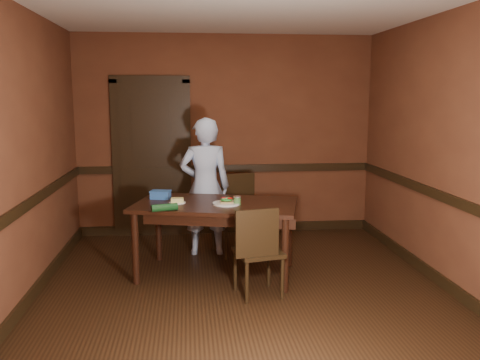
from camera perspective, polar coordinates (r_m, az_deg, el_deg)
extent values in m
cube|color=black|center=(5.04, 0.42, -12.51)|extent=(4.00, 4.50, 0.01)
cube|color=beige|center=(4.75, 0.46, 19.31)|extent=(4.00, 4.50, 0.01)
cube|color=#5A2E1B|center=(6.94, -1.62, 5.00)|extent=(4.00, 0.02, 2.70)
cube|color=#5A2E1B|center=(2.51, 6.14, -2.91)|extent=(4.00, 0.02, 2.70)
cube|color=#5A2E1B|center=(4.91, -23.46, 2.40)|extent=(0.02, 4.50, 2.70)
cube|color=#5A2E1B|center=(5.32, 22.43, 2.94)|extent=(0.02, 4.50, 2.70)
cube|color=black|center=(6.97, -1.60, 1.31)|extent=(4.00, 0.03, 0.10)
cube|color=black|center=(4.97, -22.96, -2.75)|extent=(0.03, 4.50, 0.10)
cube|color=black|center=(5.37, 21.99, -1.83)|extent=(0.03, 4.50, 0.10)
cube|color=black|center=(7.14, -1.57, -5.38)|extent=(4.00, 0.03, 0.12)
cube|color=black|center=(5.21, -22.36, -11.83)|extent=(0.03, 4.50, 0.12)
cube|color=black|center=(5.59, 21.45, -10.31)|extent=(0.03, 4.50, 0.12)
cube|color=black|center=(6.93, -9.87, 2.16)|extent=(0.85, 0.04, 2.05)
cube|color=black|center=(7.00, -13.74, 2.10)|extent=(0.10, 0.06, 2.15)
cube|color=black|center=(6.93, -5.93, 2.25)|extent=(0.10, 0.06, 2.15)
cube|color=black|center=(6.90, -10.11, 11.07)|extent=(1.05, 0.06, 0.10)
cube|color=black|center=(5.41, -2.71, -6.62)|extent=(1.84, 1.32, 0.78)
imported|color=#ADC5E8|center=(6.04, -3.94, -0.76)|extent=(0.60, 0.40, 1.64)
cylinder|color=silver|center=(5.24, -1.53, -2.68)|extent=(0.28, 0.28, 0.01)
cube|color=#9D7E4C|center=(5.23, -1.53, -2.49)|extent=(0.13, 0.12, 0.02)
ellipsoid|color=green|center=(5.23, -1.53, -2.23)|extent=(0.12, 0.11, 0.03)
cylinder|color=red|center=(5.24, -1.84, -2.01)|extent=(0.05, 0.05, 0.01)
cylinder|color=red|center=(5.22, -1.16, -2.05)|extent=(0.05, 0.05, 0.01)
cylinder|color=#79B65C|center=(5.19, -1.87, -2.11)|extent=(0.04, 0.04, 0.01)
cylinder|color=#79B65C|center=(5.25, -1.26, -1.98)|extent=(0.04, 0.04, 0.01)
cylinder|color=#79B65C|center=(5.22, -1.53, -2.05)|extent=(0.04, 0.04, 0.01)
cylinder|color=#4B7E3D|center=(5.20, -0.32, -2.38)|extent=(0.07, 0.07, 0.08)
cylinder|color=beige|center=(5.20, -0.32, -1.89)|extent=(0.08, 0.08, 0.01)
cylinder|color=silver|center=(5.34, -7.06, -2.53)|extent=(0.17, 0.17, 0.01)
cube|color=#D7CC70|center=(5.33, -7.06, -2.25)|extent=(0.13, 0.09, 0.04)
cube|color=blue|center=(5.58, -8.91, -1.69)|extent=(0.23, 0.18, 0.08)
cube|color=blue|center=(5.57, -8.92, -1.24)|extent=(0.24, 0.19, 0.01)
cylinder|color=#123D18|center=(4.98, -8.49, -3.07)|extent=(0.27, 0.14, 0.07)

